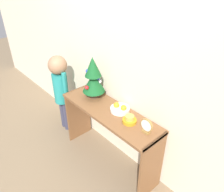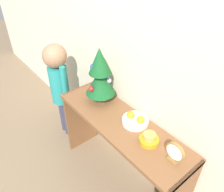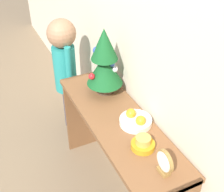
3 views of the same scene
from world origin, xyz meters
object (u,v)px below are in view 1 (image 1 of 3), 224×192
desk_clock (147,126)px  child_figure (60,83)px  fruit_bowl (120,109)px  mini_tree (93,78)px  singing_bowl (130,120)px

desk_clock → child_figure: 1.36m
fruit_bowl → child_figure: bearing=-171.8°
mini_tree → child_figure: bearing=-168.5°
mini_tree → child_figure: (-0.56, -0.11, -0.24)m
fruit_bowl → desk_clock: bearing=-8.6°
child_figure → mini_tree: bearing=11.5°
desk_clock → mini_tree: bearing=177.4°
singing_bowl → desk_clock: bearing=1.0°
child_figure → desk_clock: bearing=3.3°
singing_bowl → desk_clock: (0.20, 0.00, 0.04)m
mini_tree → fruit_bowl: (0.40, 0.02, -0.21)m
desk_clock → singing_bowl: bearing=-179.0°
mini_tree → desk_clock: bearing=-2.6°
singing_bowl → child_figure: (-1.16, -0.07, -0.03)m
child_figure → singing_bowl: bearing=3.7°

